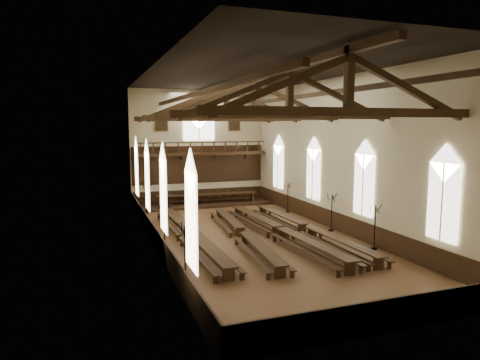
% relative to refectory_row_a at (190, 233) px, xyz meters
% --- Properties ---
extents(ground, '(26.00, 26.00, 0.00)m').
position_rel_refectory_row_a_xyz_m(ground, '(3.83, -0.19, -0.55)').
color(ground, brown).
rests_on(ground, ground).
extents(room_walls, '(26.00, 26.00, 26.00)m').
position_rel_refectory_row_a_xyz_m(room_walls, '(3.83, -0.19, 5.91)').
color(room_walls, beige).
rests_on(room_walls, ground).
extents(wainscot_band, '(12.00, 26.00, 1.20)m').
position_rel_refectory_row_a_xyz_m(wainscot_band, '(3.83, -0.19, 0.05)').
color(wainscot_band, '#311F0E').
rests_on(wainscot_band, ground).
extents(side_windows, '(11.85, 19.80, 4.50)m').
position_rel_refectory_row_a_xyz_m(side_windows, '(3.83, -0.19, 3.19)').
color(side_windows, white).
rests_on(side_windows, room_walls).
extents(end_window, '(2.80, 0.12, 3.80)m').
position_rel_refectory_row_a_xyz_m(end_window, '(3.83, 12.71, 6.67)').
color(end_window, white).
rests_on(end_window, room_walls).
extents(minstrels_gallery, '(11.80, 1.24, 3.70)m').
position_rel_refectory_row_a_xyz_m(minstrels_gallery, '(3.83, 12.47, 3.36)').
color(minstrels_gallery, '#352011').
rests_on(minstrels_gallery, room_walls).
extents(portraits, '(7.75, 0.09, 1.45)m').
position_rel_refectory_row_a_xyz_m(portraits, '(3.83, 12.71, 6.55)').
color(portraits, brown).
rests_on(portraits, room_walls).
extents(roof_trusses, '(11.70, 25.70, 2.80)m').
position_rel_refectory_row_a_xyz_m(roof_trusses, '(3.83, -0.19, 7.67)').
color(roof_trusses, '#352011').
rests_on(roof_trusses, room_walls).
extents(refectory_row_a, '(1.65, 14.45, 0.75)m').
position_rel_refectory_row_a_xyz_m(refectory_row_a, '(0.00, 0.00, 0.00)').
color(refectory_row_a, '#352011').
rests_on(refectory_row_a, ground).
extents(refectory_row_b, '(1.98, 13.94, 0.69)m').
position_rel_refectory_row_a_xyz_m(refectory_row_b, '(3.07, -0.70, -0.05)').
color(refectory_row_b, '#352011').
rests_on(refectory_row_b, ground).
extents(refectory_row_c, '(1.83, 14.58, 0.76)m').
position_rel_refectory_row_a_xyz_m(refectory_row_c, '(5.37, -1.08, 0.01)').
color(refectory_row_c, '#352011').
rests_on(refectory_row_c, ground).
extents(refectory_row_d, '(1.64, 14.26, 0.73)m').
position_rel_refectory_row_a_xyz_m(refectory_row_d, '(7.21, -1.06, -0.02)').
color(refectory_row_d, '#352011').
rests_on(refectory_row_d, ground).
extents(dais, '(11.40, 3.01, 0.20)m').
position_rel_refectory_row_a_xyz_m(dais, '(4.14, 11.21, -0.45)').
color(dais, '#311F0E').
rests_on(dais, ground).
extents(high_table, '(8.75, 1.64, 0.82)m').
position_rel_refectory_row_a_xyz_m(high_table, '(4.14, 11.21, 0.34)').
color(high_table, '#352011').
rests_on(high_table, dais).
extents(high_chairs, '(6.76, 0.46, 0.94)m').
position_rel_refectory_row_a_xyz_m(high_chairs, '(4.14, 12.05, 0.16)').
color(high_chairs, '#352011').
rests_on(high_chairs, dais).
extents(candelabrum_left_near, '(0.82, 0.82, 2.77)m').
position_rel_refectory_row_a_xyz_m(candelabrum_left_near, '(-1.72, -6.40, 0.29)').
color(candelabrum_left_near, black).
rests_on(candelabrum_left_near, ground).
extents(candelabrum_left_mid, '(0.80, 0.82, 2.73)m').
position_rel_refectory_row_a_xyz_m(candelabrum_left_mid, '(-1.72, -1.11, 0.28)').
color(candelabrum_left_mid, black).
rests_on(candelabrum_left_mid, ground).
extents(candelabrum_left_far, '(0.82, 0.87, 2.87)m').
position_rel_refectory_row_a_xyz_m(candelabrum_left_far, '(-1.72, 6.18, 0.32)').
color(candelabrum_left_far, black).
rests_on(candelabrum_left_far, ground).
extents(candelabrum_right_near, '(0.73, 0.78, 2.56)m').
position_rel_refectory_row_a_xyz_m(candelabrum_right_near, '(9.38, -4.85, 0.23)').
color(candelabrum_right_near, black).
rests_on(candelabrum_right_near, ground).
extents(candelabrum_right_mid, '(0.74, 0.74, 2.49)m').
position_rel_refectory_row_a_xyz_m(candelabrum_right_mid, '(9.38, -0.37, 0.21)').
color(candelabrum_right_mid, black).
rests_on(candelabrum_right_mid, ground).
extents(candelabrum_right_far, '(0.73, 0.69, 2.41)m').
position_rel_refectory_row_a_xyz_m(candelabrum_right_far, '(9.38, 6.13, 0.18)').
color(candelabrum_right_far, black).
rests_on(candelabrum_right_far, ground).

